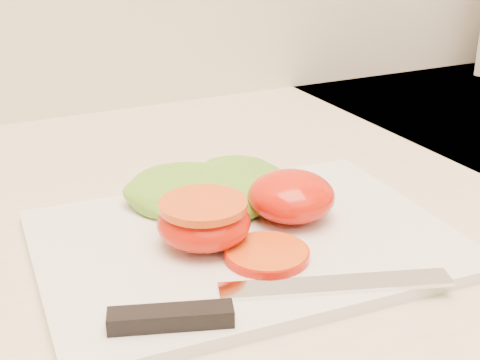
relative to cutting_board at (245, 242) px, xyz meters
name	(u,v)px	position (x,y,z in m)	size (l,w,h in m)	color
cutting_board	(245,242)	(0.00, 0.00, 0.00)	(0.33, 0.24, 0.01)	silver
tomato_half_dome	(291,196)	(0.05, 0.01, 0.03)	(0.07, 0.07, 0.04)	red
tomato_half_cut	(204,221)	(-0.03, 0.00, 0.03)	(0.07, 0.07, 0.04)	red
tomato_slice_0	(267,254)	(0.00, -0.04, 0.01)	(0.06, 0.06, 0.01)	#E1591B
lettuce_leaf_0	(201,192)	(-0.01, 0.07, 0.02)	(0.14, 0.09, 0.03)	#70A82C
lettuce_leaf_1	(242,183)	(0.03, 0.07, 0.02)	(0.12, 0.09, 0.03)	#70A82C
knife	(240,304)	(-0.05, -0.09, 0.01)	(0.24, 0.07, 0.01)	silver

